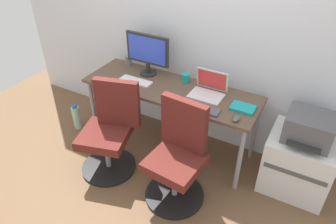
{
  "coord_description": "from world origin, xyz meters",
  "views": [
    {
      "loc": [
        1.26,
        -2.33,
        2.28
      ],
      "look_at": [
        0.0,
        -0.05,
        0.48
      ],
      "focal_mm": 33.41,
      "sensor_mm": 36.0,
      "label": 1
    }
  ],
  "objects": [
    {
      "name": "office_chair_left",
      "position": [
        -0.36,
        -0.55,
        0.42
      ],
      "size": [
        0.54,
        0.54,
        0.94
      ],
      "color": "black",
      "rests_on": "ground"
    },
    {
      "name": "desk",
      "position": [
        0.0,
        0.0,
        0.66
      ],
      "size": [
        1.76,
        0.58,
        0.73
      ],
      "color": "brown",
      "rests_on": "ground"
    },
    {
      "name": "printer",
      "position": [
        1.29,
        0.06,
        0.69
      ],
      "size": [
        0.38,
        0.4,
        0.24
      ],
      "color": "#515156",
      "rests_on": "side_cabinet"
    },
    {
      "name": "coffee_mug",
      "position": [
        0.08,
        0.18,
        0.78
      ],
      "size": [
        0.08,
        0.08,
        0.09
      ],
      "primitive_type": "cylinder",
      "color": "teal",
      "rests_on": "desk"
    },
    {
      "name": "mouse_by_laptop",
      "position": [
        0.15,
        -0.14,
        0.75
      ],
      "size": [
        0.06,
        0.1,
        0.03
      ],
      "primitive_type": "ellipsoid",
      "color": "#515156",
      "rests_on": "desk"
    },
    {
      "name": "pen_cup",
      "position": [
        -0.65,
        0.23,
        0.79
      ],
      "size": [
        0.07,
        0.07,
        0.1
      ],
      "primitive_type": "cylinder",
      "color": "slate",
      "rests_on": "desk"
    },
    {
      "name": "mouse_by_monitor",
      "position": [
        0.74,
        -0.2,
        0.75
      ],
      "size": [
        0.06,
        0.1,
        0.03
      ],
      "primitive_type": "ellipsoid",
      "color": "#515156",
      "rests_on": "desk"
    },
    {
      "name": "side_cabinet",
      "position": [
        1.29,
        0.06,
        0.28
      ],
      "size": [
        0.57,
        0.52,
        0.57
      ],
      "color": "silver",
      "rests_on": "ground"
    },
    {
      "name": "ground_plane",
      "position": [
        0.0,
        0.0,
        0.0
      ],
      "size": [
        5.28,
        5.28,
        0.0
      ],
      "primitive_type": "plane",
      "color": "brown"
    },
    {
      "name": "notebook",
      "position": [
        0.73,
        -0.02,
        0.75
      ],
      "size": [
        0.21,
        0.15,
        0.03
      ],
      "primitive_type": "cube",
      "color": "teal",
      "rests_on": "desk"
    },
    {
      "name": "desktop_monitor",
      "position": [
        -0.35,
        0.15,
        0.98
      ],
      "size": [
        0.48,
        0.18,
        0.43
      ],
      "color": "#262626",
      "rests_on": "desk"
    },
    {
      "name": "back_wall",
      "position": [
        0.0,
        0.37,
        1.3
      ],
      "size": [
        4.4,
        0.04,
        2.6
      ],
      "primitive_type": "cube",
      "color": "silver",
      "rests_on": "ground"
    },
    {
      "name": "keyboard_by_laptop",
      "position": [
        0.41,
        -0.19,
        0.74
      ],
      "size": [
        0.34,
        0.12,
        0.02
      ],
      "primitive_type": "cube",
      "color": "#515156",
      "rests_on": "desk"
    },
    {
      "name": "office_chair_right",
      "position": [
        0.37,
        -0.55,
        0.42
      ],
      "size": [
        0.54,
        0.54,
        0.94
      ],
      "color": "black",
      "rests_on": "ground"
    },
    {
      "name": "open_laptop",
      "position": [
        0.37,
        0.07,
        0.79
      ],
      "size": [
        0.31,
        0.26,
        0.23
      ],
      "color": "silver",
      "rests_on": "desk"
    },
    {
      "name": "keyboard_by_monitor",
      "position": [
        -0.36,
        -0.06,
        0.74
      ],
      "size": [
        0.34,
        0.12,
        0.02
      ],
      "primitive_type": "cube",
      "color": "silver",
      "rests_on": "desk"
    },
    {
      "name": "water_bottle_on_floor",
      "position": [
        -1.12,
        -0.24,
        0.15
      ],
      "size": [
        0.09,
        0.09,
        0.31
      ],
      "color": "#A5D8B2",
      "rests_on": "ground"
    }
  ]
}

